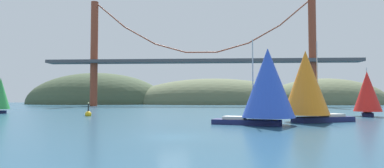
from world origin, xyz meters
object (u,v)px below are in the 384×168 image
object	(u,v)px
sailboat_red_spinnaker	(367,92)
channel_buoy	(88,114)
sailboat_orange_sail	(307,85)
sailboat_blue_spinnaker	(267,84)
sailboat_green_sail	(0,94)

from	to	relation	value
sailboat_red_spinnaker	channel_buoy	world-z (taller)	sailboat_red_spinnaker
sailboat_orange_sail	channel_buoy	world-z (taller)	sailboat_orange_sail
sailboat_red_spinnaker	sailboat_orange_sail	bearing A→B (deg)	-136.29
sailboat_blue_spinnaker	channel_buoy	distance (m)	32.70
sailboat_red_spinnaker	sailboat_orange_sail	distance (m)	19.71
sailboat_blue_spinnaker	sailboat_orange_sail	bearing A→B (deg)	37.59
sailboat_blue_spinnaker	sailboat_red_spinnaker	size ratio (longest dim) A/B	1.24
sailboat_orange_sail	channel_buoy	size ratio (longest dim) A/B	4.04
sailboat_green_sail	channel_buoy	distance (m)	23.39
sailboat_red_spinnaker	sailboat_orange_sail	xyz separation A→B (m)	(-14.23, -13.61, 0.81)
sailboat_blue_spinnaker	sailboat_red_spinnaker	bearing A→B (deg)	42.02
sailboat_green_sail	channel_buoy	world-z (taller)	sailboat_green_sail
sailboat_blue_spinnaker	sailboat_green_sail	xyz separation A→B (m)	(-49.32, 25.05, -0.89)
sailboat_green_sail	sailboat_orange_sail	xyz separation A→B (m)	(55.28, -20.46, 1.05)
sailboat_blue_spinnaker	channel_buoy	world-z (taller)	sailboat_blue_spinnaker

